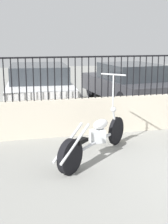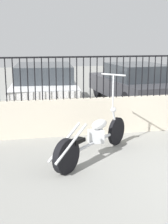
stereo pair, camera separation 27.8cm
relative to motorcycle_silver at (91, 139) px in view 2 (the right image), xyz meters
The scene contains 3 objects.
motorcycle_silver is the anchor object (origin of this frame).
car_white 4.22m from the motorcycle_silver, 97.14° to the left, with size 2.07×4.56×1.39m.
car_dark_grey 5.22m from the motorcycle_silver, 61.37° to the left, with size 2.17×4.44×1.32m.
Camera 2 is at (-3.59, -3.83, 2.15)m, focal length 50.00 mm.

